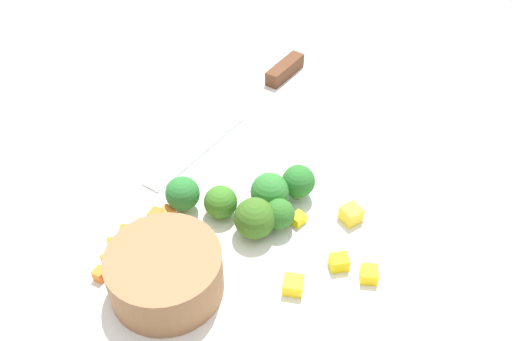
{
  "coord_description": "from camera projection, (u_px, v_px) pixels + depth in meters",
  "views": [
    {
      "loc": [
        0.46,
        0.01,
        0.45
      ],
      "look_at": [
        0.0,
        0.0,
        0.02
      ],
      "focal_mm": 38.7,
      "sensor_mm": 36.0,
      "label": 1
    }
  ],
  "objects": [
    {
      "name": "pepper_dice_2",
      "position": [
        293.0,
        285.0,
        0.51
      ],
      "size": [
        0.02,
        0.02,
        0.01
      ],
      "primitive_type": "cube",
      "rotation": [
        0.0,
        0.0,
        2.97
      ],
      "color": "yellow",
      "rests_on": "cutting_board"
    },
    {
      "name": "prep_bowl",
      "position": [
        165.0,
        273.0,
        0.5
      ],
      "size": [
        0.11,
        0.11,
        0.05
      ],
      "primitive_type": "cylinder",
      "color": "#976641",
      "rests_on": "cutting_board"
    },
    {
      "name": "carrot_dice_2",
      "position": [
        167.0,
        214.0,
        0.58
      ],
      "size": [
        0.02,
        0.02,
        0.01
      ],
      "primitive_type": "cube",
      "rotation": [
        0.0,
        0.0,
        2.44
      ],
      "color": "orange",
      "rests_on": "cutting_board"
    },
    {
      "name": "chef_knife",
      "position": [
        260.0,
        91.0,
        0.74
      ],
      "size": [
        0.27,
        0.19,
        0.02
      ],
      "rotation": [
        0.0,
        0.0,
        5.69
      ],
      "color": "silver",
      "rests_on": "cutting_board"
    },
    {
      "name": "carrot_dice_6",
      "position": [
        156.0,
        216.0,
        0.58
      ],
      "size": [
        0.02,
        0.02,
        0.01
      ],
      "primitive_type": "cube",
      "rotation": [
        0.0,
        0.0,
        2.75
      ],
      "color": "orange",
      "rests_on": "cutting_board"
    },
    {
      "name": "broccoli_floret_4",
      "position": [
        298.0,
        182.0,
        0.59
      ],
      "size": [
        0.04,
        0.04,
        0.04
      ],
      "color": "#84AE65",
      "rests_on": "cutting_board"
    },
    {
      "name": "carrot_dice_3",
      "position": [
        109.0,
        260.0,
        0.54
      ],
      "size": [
        0.02,
        0.02,
        0.01
      ],
      "primitive_type": "cube",
      "rotation": [
        0.0,
        0.0,
        0.79
      ],
      "color": "orange",
      "rests_on": "cutting_board"
    },
    {
      "name": "carrot_dice_0",
      "position": [
        127.0,
        232.0,
        0.56
      ],
      "size": [
        0.01,
        0.01,
        0.01
      ],
      "primitive_type": "cube",
      "rotation": [
        0.0,
        0.0,
        1.57
      ],
      "color": "orange",
      "rests_on": "cutting_board"
    },
    {
      "name": "pepper_dice_0",
      "position": [
        369.0,
        274.0,
        0.52
      ],
      "size": [
        0.02,
        0.02,
        0.01
      ],
      "primitive_type": "cube",
      "rotation": [
        0.0,
        0.0,
        1.49
      ],
      "color": "yellow",
      "rests_on": "cutting_board"
    },
    {
      "name": "pepper_dice_3",
      "position": [
        351.0,
        214.0,
        0.58
      ],
      "size": [
        0.03,
        0.03,
        0.02
      ],
      "primitive_type": "cube",
      "rotation": [
        0.0,
        0.0,
        2.15
      ],
      "color": "yellow",
      "rests_on": "cutting_board"
    },
    {
      "name": "carrot_dice_5",
      "position": [
        158.0,
        227.0,
        0.57
      ],
      "size": [
        0.01,
        0.01,
        0.01
      ],
      "primitive_type": "cube",
      "rotation": [
        0.0,
        0.0,
        0.3
      ],
      "color": "orange",
      "rests_on": "cutting_board"
    },
    {
      "name": "pepper_dice_1",
      "position": [
        298.0,
        219.0,
        0.58
      ],
      "size": [
        0.02,
        0.02,
        0.01
      ],
      "primitive_type": "cube",
      "rotation": [
        0.0,
        0.0,
        0.78
      ],
      "color": "yellow",
      "rests_on": "cutting_board"
    },
    {
      "name": "broccoli_floret_5",
      "position": [
        251.0,
        219.0,
        0.55
      ],
      "size": [
        0.04,
        0.04,
        0.04
      ],
      "color": "#8CC356",
      "rests_on": "cutting_board"
    },
    {
      "name": "carrot_dice_7",
      "position": [
        137.0,
        242.0,
        0.55
      ],
      "size": [
        0.02,
        0.01,
        0.01
      ],
      "primitive_type": "cube",
      "rotation": [
        0.0,
        0.0,
        2.2
      ],
      "color": "orange",
      "rests_on": "cutting_board"
    },
    {
      "name": "carrot_dice_4",
      "position": [
        116.0,
        246.0,
        0.55
      ],
      "size": [
        0.02,
        0.02,
        0.01
      ],
      "primitive_type": "cube",
      "rotation": [
        0.0,
        0.0,
        0.3
      ],
      "color": "orange",
      "rests_on": "cutting_board"
    },
    {
      "name": "broccoli_floret_1",
      "position": [
        183.0,
        194.0,
        0.58
      ],
      "size": [
        0.04,
        0.04,
        0.04
      ],
      "color": "#85AA5F",
      "rests_on": "cutting_board"
    },
    {
      "name": "pepper_dice_4",
      "position": [
        339.0,
        262.0,
        0.53
      ],
      "size": [
        0.02,
        0.02,
        0.01
      ],
      "primitive_type": "cube",
      "rotation": [
        0.0,
        0.0,
        1.75
      ],
      "color": "yellow",
      "rests_on": "cutting_board"
    },
    {
      "name": "carrot_dice_1",
      "position": [
        196.0,
        234.0,
        0.56
      ],
      "size": [
        0.02,
        0.02,
        0.01
      ],
      "primitive_type": "cube",
      "rotation": [
        0.0,
        0.0,
        0.19
      ],
      "color": "orange",
      "rests_on": "cutting_board"
    },
    {
      "name": "broccoli_floret_0",
      "position": [
        221.0,
        202.0,
        0.58
      ],
      "size": [
        0.04,
        0.04,
        0.04
      ],
      "color": "#81BB5A",
      "rests_on": "cutting_board"
    },
    {
      "name": "broccoli_floret_3",
      "position": [
        280.0,
        214.0,
        0.56
      ],
      "size": [
        0.03,
        0.03,
        0.04
      ],
      "color": "#8CBD66",
      "rests_on": "cutting_board"
    },
    {
      "name": "carrot_dice_8",
      "position": [
        143.0,
        225.0,
        0.57
      ],
      "size": [
        0.01,
        0.01,
        0.01
      ],
      "primitive_type": "cube",
      "rotation": [
        0.0,
        0.0,
        3.01
      ],
      "color": "orange",
      "rests_on": "cutting_board"
    },
    {
      "name": "carrot_dice_9",
      "position": [
        100.0,
        274.0,
        0.52
      ],
      "size": [
        0.02,
        0.01,
        0.01
      ],
      "primitive_type": "cube",
      "rotation": [
        0.0,
        0.0,
        1.1
      ],
      "color": "orange",
      "rests_on": "cutting_board"
    },
    {
      "name": "ground_plane",
      "position": [
        256.0,
        184.0,
        0.64
      ],
      "size": [
        4.0,
        4.0,
        0.0
      ],
      "primitive_type": "plane",
      "color": "#949A93"
    },
    {
      "name": "cutting_board",
      "position": [
        256.0,
        181.0,
        0.63
      ],
      "size": [
        0.48,
        0.37,
        0.01
      ],
      "primitive_type": "cube",
      "color": "white",
      "rests_on": "ground_plane"
    },
    {
      "name": "broccoli_floret_2",
      "position": [
        270.0,
        192.0,
        0.58
      ],
      "size": [
        0.04,
        0.04,
        0.04
      ],
      "color": "#7FBC57",
      "rests_on": "cutting_board"
    }
  ]
}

